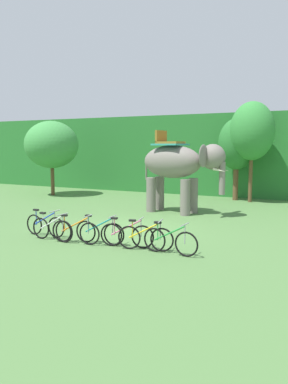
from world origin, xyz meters
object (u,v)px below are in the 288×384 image
object	(u,v)px
bike_orange	(75,231)
bike_white	(52,229)
tree_far_left	(252,131)
bike_teal	(100,232)
bike_yellow	(145,238)
elephant	(179,165)
bike_pink	(127,235)
bike_green	(170,241)
tree_left	(52,145)
tree_center_left	(237,145)
bike_blue	(45,225)

from	to	relation	value
bike_orange	bike_white	bearing A→B (deg)	-177.87
tree_far_left	bike_teal	bearing A→B (deg)	-102.32
tree_far_left	bike_yellow	xyz separation A→B (m)	(-0.87, -11.38, -3.47)
elephant	bike_teal	world-z (taller)	elephant
bike_orange	bike_pink	size ratio (longest dim) A/B	1.01
bike_pink	bike_green	size ratio (longest dim) A/B	0.99
tree_left	bike_white	bearing A→B (deg)	-50.50
tree_far_left	elephant	size ratio (longest dim) A/B	1.29
tree_center_left	bike_green	xyz separation A→B (m)	(0.83, -11.83, -2.76)
tree_far_left	bike_blue	world-z (taller)	tree_far_left
bike_blue	tree_center_left	bearing A→B (deg)	71.90
tree_far_left	bike_orange	distance (m)	12.54
tree_center_left	bike_yellow	xyz separation A→B (m)	(0.03, -11.79, -2.76)
bike_teal	bike_yellow	world-z (taller)	same
bike_teal	bike_green	world-z (taller)	same
tree_left	bike_teal	size ratio (longest dim) A/B	2.70
bike_pink	bike_green	bearing A→B (deg)	-4.46
tree_far_left	elephant	bearing A→B (deg)	-114.69
bike_pink	elephant	bearing A→B (deg)	96.95
tree_far_left	elephant	distance (m)	5.74
bike_orange	bike_pink	world-z (taller)	same
bike_yellow	bike_blue	bearing A→B (deg)	178.52
elephant	bike_blue	bearing A→B (deg)	-111.08
tree_left	tree_far_left	distance (m)	11.99
tree_left	tree_far_left	size ratio (longest dim) A/B	0.85
bike_blue	bike_teal	size ratio (longest dim) A/B	1.00
tree_center_left	elephant	distance (m)	5.66
bike_blue	bike_yellow	bearing A→B (deg)	-1.48
bike_orange	bike_teal	bearing A→B (deg)	21.09
elephant	bike_white	world-z (taller)	elephant
tree_left	bike_green	xyz separation A→B (m)	(11.66, -9.03, -2.76)
bike_pink	bike_white	bearing A→B (deg)	-172.33
tree_center_left	bike_orange	distance (m)	12.56
bike_yellow	bike_green	bearing A→B (deg)	-3.11
tree_center_left	bike_orange	size ratio (longest dim) A/B	2.71
elephant	bike_teal	distance (m)	6.60
tree_far_left	bike_yellow	distance (m)	11.93
tree_left	tree_center_left	size ratio (longest dim) A/B	1.00
tree_far_left	tree_left	bearing A→B (deg)	-168.45
bike_white	bike_teal	world-z (taller)	same
tree_far_left	bike_yellow	world-z (taller)	tree_far_left
bike_yellow	bike_teal	bearing A→B (deg)	178.70
bike_blue	bike_orange	xyz separation A→B (m)	(1.52, -0.34, 0.00)
tree_left	tree_far_left	bearing A→B (deg)	11.55
bike_orange	bike_pink	distance (m)	1.70
tree_left	bike_blue	world-z (taller)	tree_left
bike_teal	bike_pink	xyz separation A→B (m)	(0.95, 0.03, 0.00)
tree_center_left	bike_green	bearing A→B (deg)	-85.97
bike_orange	bike_yellow	world-z (taller)	same
bike_pink	bike_green	distance (m)	1.47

